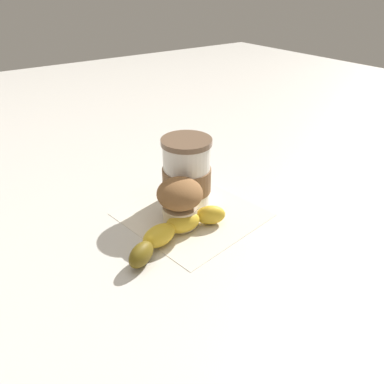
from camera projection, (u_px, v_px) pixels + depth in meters
The scene contains 5 objects.
ground_plane at pixel (192, 215), 0.71m from camera, with size 3.00×3.00×0.00m, color beige.
paper_napkin at pixel (192, 214), 0.71m from camera, with size 0.23×0.23×0.00m, color beige.
coffee_cup at pixel (187, 174), 0.71m from camera, with size 0.10×0.10×0.13m.
muffin at pixel (180, 200), 0.65m from camera, with size 0.08×0.08×0.09m.
banana at pixel (174, 231), 0.63m from camera, with size 0.08×0.22×0.04m.
Camera 1 is at (0.48, -0.35, 0.39)m, focal length 35.00 mm.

